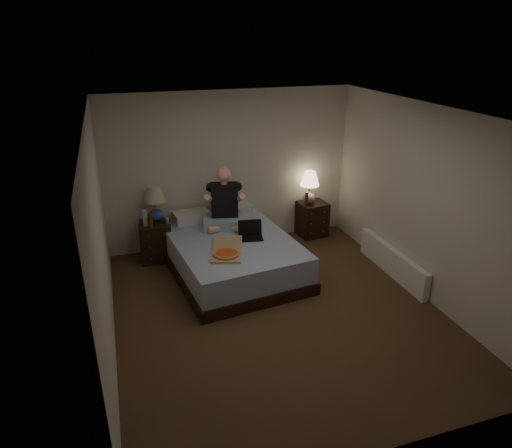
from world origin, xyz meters
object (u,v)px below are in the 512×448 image
object	(u,v)px
radiator	(392,262)
person	(224,198)
nightstand_left	(157,241)
nightstand_right	(312,219)
soda_can	(167,221)
lamp_left	(155,204)
laptop	(251,231)
water_bottle	(145,218)
bed	(232,255)
lamp_right	(309,188)
beer_bottle_right	(307,199)
pizza_box	(226,254)
beer_bottle_left	(151,221)

from	to	relation	value
radiator	person	bearing A→B (deg)	150.52
radiator	nightstand_left	bearing A→B (deg)	154.65
nightstand_right	soda_can	distance (m)	2.53
lamp_left	laptop	xyz separation A→B (m)	(1.23, -0.91, -0.23)
nightstand_left	water_bottle	xyz separation A→B (m)	(-0.14, -0.06, 0.43)
soda_can	laptop	world-z (taller)	laptop
bed	water_bottle	bearing A→B (deg)	142.95
nightstand_left	laptop	world-z (taller)	laptop
lamp_left	person	size ratio (longest dim) A/B	0.60
nightstand_right	lamp_right	distance (m)	0.58
beer_bottle_right	pizza_box	world-z (taller)	beer_bottle_right
laptop	beer_bottle_right	bearing A→B (deg)	45.21
nightstand_left	laptop	distance (m)	1.56
nightstand_right	lamp_right	world-z (taller)	lamp_right
lamp_right	beer_bottle_left	distance (m)	2.68
lamp_left	laptop	world-z (taller)	lamp_left
bed	nightstand_right	xyz separation A→B (m)	(1.67, 0.85, 0.03)
laptop	soda_can	bearing A→B (deg)	155.93
nightstand_right	beer_bottle_left	world-z (taller)	beer_bottle_left
bed	beer_bottle_right	xyz separation A→B (m)	(1.51, 0.78, 0.44)
nightstand_left	radiator	xyz separation A→B (m)	(3.22, -1.52, -0.11)
person	lamp_right	bearing A→B (deg)	26.93
lamp_right	person	bearing A→B (deg)	-165.32
lamp_right	soda_can	distance (m)	2.44
lamp_right	pizza_box	bearing A→B (deg)	-142.14
beer_bottle_left	radiator	xyz separation A→B (m)	(3.28, -1.36, -0.53)
beer_bottle_left	laptop	size ratio (longest dim) A/B	0.68
beer_bottle_right	radiator	xyz separation A→B (m)	(0.70, -1.57, -0.51)
lamp_right	beer_bottle_right	xyz separation A→B (m)	(-0.08, -0.08, -0.17)
lamp_left	radiator	distance (m)	3.62
lamp_left	beer_bottle_left	distance (m)	0.31
bed	pizza_box	xyz separation A→B (m)	(-0.22, -0.55, 0.31)
lamp_right	person	size ratio (longest dim) A/B	0.60
lamp_right	soda_can	xyz separation A→B (m)	(-2.42, -0.20, -0.21)
beer_bottle_right	person	size ratio (longest dim) A/B	0.25
soda_can	beer_bottle_right	size ratio (longest dim) A/B	0.43
nightstand_left	bed	bearing A→B (deg)	-29.21
nightstand_right	water_bottle	distance (m)	2.86
laptop	bed	bearing A→B (deg)	170.24
lamp_left	lamp_right	bearing A→B (deg)	0.97
water_bottle	beer_bottle_right	xyz separation A→B (m)	(2.66, 0.11, -0.03)
beer_bottle_right	lamp_right	bearing A→B (deg)	44.33
pizza_box	beer_bottle_left	bearing A→B (deg)	144.81
soda_can	beer_bottle_right	distance (m)	2.34
soda_can	beer_bottle_left	xyz separation A→B (m)	(-0.25, -0.08, 0.06)
nightstand_left	lamp_right	world-z (taller)	lamp_right
nightstand_left	pizza_box	xyz separation A→B (m)	(0.79, -1.28, 0.27)
beer_bottle_left	nightstand_right	bearing A→B (deg)	5.96
beer_bottle_left	lamp_right	bearing A→B (deg)	6.13
lamp_right	pizza_box	world-z (taller)	lamp_right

